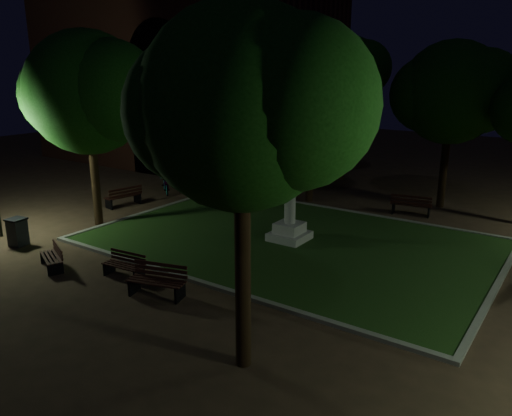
{
  "coord_description": "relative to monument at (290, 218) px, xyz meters",
  "views": [
    {
      "loc": [
        9.55,
        -14.16,
        6.68
      ],
      "look_at": [
        -0.92,
        1.0,
        1.47
      ],
      "focal_mm": 35.0,
      "sensor_mm": 36.0,
      "label": 1
    }
  ],
  "objects": [
    {
      "name": "tree_se",
      "position": [
        3.59,
        -7.92,
        4.93
      ],
      "size": [
        5.24,
        4.28,
        8.04
      ],
      "color": "black",
      "rests_on": "ground"
    },
    {
      "name": "bench_west_near",
      "position": [
        -5.28,
        -6.97,
        -0.57
      ],
      "size": [
        1.57,
        1.06,
        0.81
      ],
      "rotation": [
        0.0,
        0.0,
        -0.41
      ],
      "color": "black",
      "rests_on": "ground"
    },
    {
      "name": "monument",
      "position": [
        0.0,
        0.0,
        0.0
      ],
      "size": [
        1.4,
        1.4,
        3.2
      ],
      "color": "#ACA89E",
      "rests_on": "lawn"
    },
    {
      "name": "tree_west",
      "position": [
        -7.98,
        -2.83,
        4.71
      ],
      "size": [
        6.24,
        5.09,
        8.22
      ],
      "color": "black",
      "rests_on": "ground"
    },
    {
      "name": "ground",
      "position": [
        0.0,
        -2.0,
        -0.96
      ],
      "size": [
        80.0,
        80.0,
        0.0
      ],
      "primitive_type": "plane",
      "color": "#453122"
    },
    {
      "name": "bicycle",
      "position": [
        -9.64,
        2.92,
        -0.45
      ],
      "size": [
        1.9,
        1.73,
        1.01
      ],
      "primitive_type": "imported",
      "rotation": [
        0.0,
        0.0,
        0.88
      ],
      "color": "black",
      "rests_on": "ground"
    },
    {
      "name": "lawn_kerb",
      "position": [
        0.0,
        0.0,
        -0.9
      ],
      "size": [
        15.4,
        10.4,
        0.12
      ],
      "color": "slate",
      "rests_on": "ground"
    },
    {
      "name": "tree_far_north",
      "position": [
        -3.15,
        11.62,
        5.57
      ],
      "size": [
        4.83,
        3.95,
        8.52
      ],
      "color": "black",
      "rests_on": "ground"
    },
    {
      "name": "bench_near_right",
      "position": [
        -0.77,
        -6.45,
        -0.5
      ],
      "size": [
        1.88,
        1.08,
        0.98
      ],
      "rotation": [
        0.0,
        0.0,
        0.28
      ],
      "color": "black",
      "rests_on": "ground"
    },
    {
      "name": "tree_north_er",
      "position": [
        3.62,
        8.65,
        4.58
      ],
      "size": [
        5.91,
        4.83,
        7.95
      ],
      "color": "black",
      "rests_on": "ground"
    },
    {
      "name": "building_main",
      "position": [
        -15.86,
        11.79,
        6.42
      ],
      "size": [
        20.0,
        12.0,
        15.0
      ],
      "color": "#52281B",
      "rests_on": "ground"
    },
    {
      "name": "bench_left_side",
      "position": [
        -9.48,
        -0.18,
        -0.49
      ],
      "size": [
        0.97,
        1.9,
        1.0
      ],
      "rotation": [
        0.0,
        0.0,
        -1.77
      ],
      "color": "black",
      "rests_on": "ground"
    },
    {
      "name": "lawn",
      "position": [
        0.0,
        0.0,
        -0.92
      ],
      "size": [
        15.0,
        10.0,
        0.08
      ],
      "primitive_type": "cube",
      "color": "#214115",
      "rests_on": "ground"
    },
    {
      "name": "trash_bin",
      "position": [
        -8.45,
        -6.35,
        -0.41
      ],
      "size": [
        0.72,
        0.72,
        1.09
      ],
      "color": "black",
      "rests_on": "ground"
    },
    {
      "name": "lamppost_nw",
      "position": [
        -10.23,
        7.66,
        2.16
      ],
      "size": [
        1.18,
        0.28,
        4.45
      ],
      "color": "black",
      "rests_on": "ground"
    },
    {
      "name": "tree_nw",
      "position": [
        -7.91,
        4.96,
        4.93
      ],
      "size": [
        6.75,
        5.51,
        8.65
      ],
      "color": "black",
      "rests_on": "ground"
    },
    {
      "name": "bench_near_left",
      "position": [
        -2.68,
        -6.06,
        -0.57
      ],
      "size": [
        1.54,
        0.68,
        0.82
      ],
      "rotation": [
        0.0,
        0.0,
        0.11
      ],
      "color": "black",
      "rests_on": "ground"
    },
    {
      "name": "tree_north_wl",
      "position": [
        -2.28,
        5.94,
        5.02
      ],
      "size": [
        5.5,
        4.49,
        8.23
      ],
      "color": "black",
      "rests_on": "ground"
    },
    {
      "name": "bench_far_side",
      "position": [
        2.79,
        6.36,
        -0.48
      ],
      "size": [
        1.92,
        0.97,
        1.01
      ],
      "rotation": [
        0.0,
        0.0,
        3.33
      ],
      "color": "black",
      "rests_on": "ground"
    }
  ]
}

